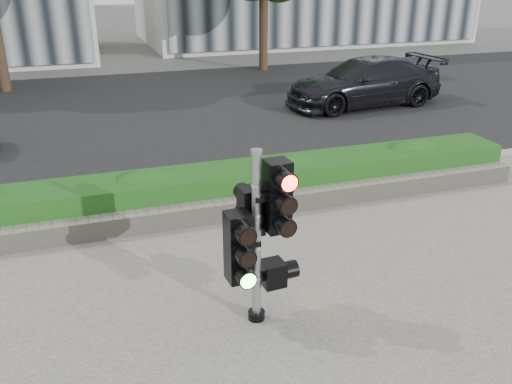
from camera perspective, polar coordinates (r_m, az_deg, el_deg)
ground at (r=7.94m, az=0.30°, el=-8.69°), size 120.00×120.00×0.00m
road at (r=17.06m, az=-10.76°, el=8.38°), size 60.00×13.00×0.02m
curb at (r=10.62m, az=-5.21°, el=0.07°), size 60.00×0.25×0.12m
stone_wall at (r=9.45m, az=-3.43°, el=-1.92°), size 12.00×0.32×0.34m
hedge at (r=9.96m, az=-4.45°, el=0.46°), size 12.00×1.00×0.68m
traffic_signal at (r=6.40m, az=0.19°, el=-3.93°), size 0.78×0.59×2.24m
car_dark at (r=17.61m, az=11.28°, el=11.27°), size 5.22×2.49×1.47m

